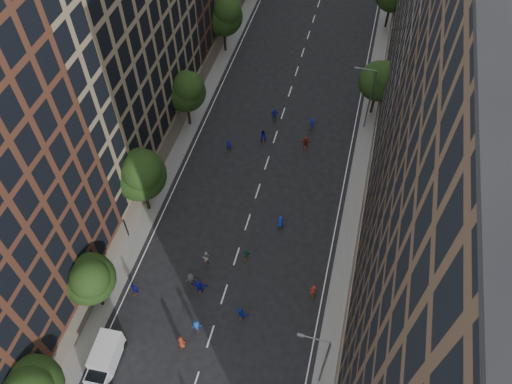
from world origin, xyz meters
TOP-DOWN VIEW (x-y plane):
  - ground at (0.00, 40.00)m, footprint 240.00×240.00m
  - sidewalk_left at (-12.00, 47.50)m, footprint 4.00×105.00m
  - sidewalk_right at (12.00, 47.50)m, footprint 4.00×105.00m
  - bldg_left_b at (-19.00, 35.00)m, footprint 14.00×26.00m
  - bldg_right_a at (19.00, 15.00)m, footprint 14.00×30.00m
  - bldg_right_b at (19.00, 44.00)m, footprint 14.00×28.00m
  - tree_left_1 at (-11.02, 13.86)m, footprint 4.80×4.80m
  - tree_left_2 at (-10.99, 25.83)m, footprint 5.60×5.60m
  - tree_left_3 at (-11.02, 39.85)m, footprint 5.00×5.00m
  - tree_left_4 at (-11.00, 55.84)m, footprint 5.40×5.40m
  - tree_right_a at (11.38, 47.85)m, footprint 5.00×5.00m
  - streetlamp_near at (10.37, 12.00)m, footprint 2.64×0.22m
  - streetlamp_far at (10.37, 45.00)m, footprint 2.64×0.22m
  - cargo_van at (-8.24, 8.77)m, footprint 2.41×4.74m
  - skater_3 at (-1.40, 13.83)m, footprint 1.15×0.94m
  - skater_4 at (-8.50, 15.95)m, footprint 1.01×0.54m
  - skater_5 at (2.33, 16.07)m, footprint 1.55×0.75m
  - skater_6 at (-2.25, 12.01)m, footprint 0.85×0.56m
  - skater_7 at (8.50, 20.13)m, footprint 0.74×0.57m
  - skater_8 at (-2.82, 21.13)m, footprint 0.94×0.83m
  - skater_9 at (-3.47, 18.26)m, footprint 1.34×1.05m
  - skater_10 at (1.07, 22.52)m, footprint 0.96×0.46m
  - skater_11 at (-2.42, 17.73)m, footprint 1.75×0.73m
  - skater_12 at (3.60, 27.35)m, footprint 0.90×0.67m
  - skater_13 at (-5.05, 36.84)m, footprint 0.67×0.44m
  - skater_14 at (-1.40, 39.44)m, footprint 1.05×0.91m
  - skater_15 at (4.15, 43.21)m, footprint 1.12×0.91m
  - skater_16 at (-0.80, 43.42)m, footprint 1.20×0.67m
  - skater_17 at (4.00, 39.69)m, footprint 1.62×0.87m

SIDE VIEW (x-z plane):
  - ground at x=0.00m, z-range 0.00..0.00m
  - sidewalk_left at x=-12.00m, z-range 0.00..0.15m
  - sidewalk_right at x=12.00m, z-range 0.00..0.15m
  - skater_15 at x=4.15m, z-range 0.00..1.51m
  - skater_3 at x=-1.40m, z-range 0.00..1.56m
  - skater_10 at x=1.07m, z-range 0.00..1.59m
  - skater_5 at x=2.33m, z-range 0.00..1.60m
  - skater_8 at x=-2.82m, z-range 0.00..1.63m
  - skater_4 at x=-8.50m, z-range 0.00..1.63m
  - skater_17 at x=4.00m, z-range 0.00..1.66m
  - skater_12 at x=3.60m, z-range 0.00..1.68m
  - skater_6 at x=-2.25m, z-range 0.00..1.71m
  - skater_7 at x=8.50m, z-range 0.00..1.79m
  - skater_9 at x=-3.47m, z-range 0.00..1.82m
  - skater_13 at x=-5.05m, z-range 0.00..1.83m
  - skater_14 at x=-1.40m, z-range 0.00..1.83m
  - skater_11 at x=-2.42m, z-range 0.00..1.83m
  - skater_16 at x=-0.80m, z-range 0.00..1.94m
  - cargo_van at x=-8.24m, z-range 0.07..2.53m
  - streetlamp_near at x=10.37m, z-range 0.64..9.70m
  - streetlamp_far at x=10.37m, z-range 0.64..9.70m
  - tree_left_1 at x=-11.02m, z-range 1.45..9.66m
  - tree_right_a at x=11.38m, z-range 1.43..9.83m
  - tree_left_3 at x=-11.02m, z-range 1.53..10.11m
  - tree_left_4 at x=-11.00m, z-range 1.56..10.63m
  - tree_left_2 at x=-10.99m, z-range 1.63..11.08m
  - bldg_right_b at x=19.00m, z-range 0.00..33.00m
  - bldg_left_b at x=-19.00m, z-range 0.00..34.00m
  - bldg_right_a at x=19.00m, z-range 0.00..36.00m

